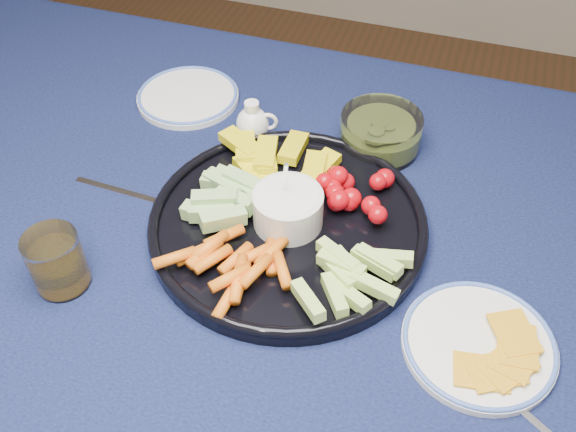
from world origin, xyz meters
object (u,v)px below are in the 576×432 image
(juice_tumbler, at_px, (58,264))
(side_plate_extra, at_px, (188,96))
(dining_table, at_px, (247,275))
(pickle_bowl, at_px, (380,134))
(cheese_plate, at_px, (479,343))
(creamer_pitcher, at_px, (253,124))
(crudite_platter, at_px, (286,219))

(juice_tumbler, xyz_separation_m, side_plate_extra, (-0.02, 0.44, -0.03))
(juice_tumbler, bearing_deg, side_plate_extra, 92.22)
(dining_table, bearing_deg, pickle_bowl, 62.02)
(dining_table, xyz_separation_m, juice_tumbler, (-0.20, -0.16, 0.13))
(dining_table, height_order, pickle_bowl, pickle_bowl)
(juice_tumbler, bearing_deg, cheese_plate, 7.61)
(cheese_plate, bearing_deg, side_plate_extra, 146.96)
(dining_table, height_order, juice_tumbler, juice_tumbler)
(creamer_pitcher, bearing_deg, cheese_plate, -35.87)
(pickle_bowl, distance_m, side_plate_extra, 0.36)
(creamer_pitcher, bearing_deg, dining_table, -72.88)
(dining_table, relative_size, juice_tumbler, 19.18)
(crudite_platter, distance_m, pickle_bowl, 0.25)
(crudite_platter, bearing_deg, pickle_bowl, 69.31)
(side_plate_extra, bearing_deg, dining_table, -52.37)
(side_plate_extra, bearing_deg, juice_tumbler, -87.78)
(creamer_pitcher, relative_size, pickle_bowl, 0.57)
(crudite_platter, relative_size, creamer_pitcher, 5.31)
(crudite_platter, height_order, creamer_pitcher, crudite_platter)
(creamer_pitcher, xyz_separation_m, side_plate_extra, (-0.15, 0.07, -0.03))
(pickle_bowl, distance_m, juice_tumbler, 0.54)
(crudite_platter, height_order, pickle_bowl, crudite_platter)
(pickle_bowl, xyz_separation_m, cheese_plate, (0.21, -0.35, -0.02))
(crudite_platter, bearing_deg, side_plate_extra, 137.15)
(dining_table, bearing_deg, crudite_platter, 31.72)
(crudite_platter, xyz_separation_m, side_plate_extra, (-0.27, 0.25, -0.02))
(crudite_platter, relative_size, pickle_bowl, 3.02)
(pickle_bowl, bearing_deg, cheese_plate, -59.25)
(juice_tumbler, bearing_deg, pickle_bowl, 50.59)
(juice_tumbler, bearing_deg, crudite_platter, 36.18)
(dining_table, bearing_deg, creamer_pitcher, 107.12)
(creamer_pitcher, distance_m, pickle_bowl, 0.21)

